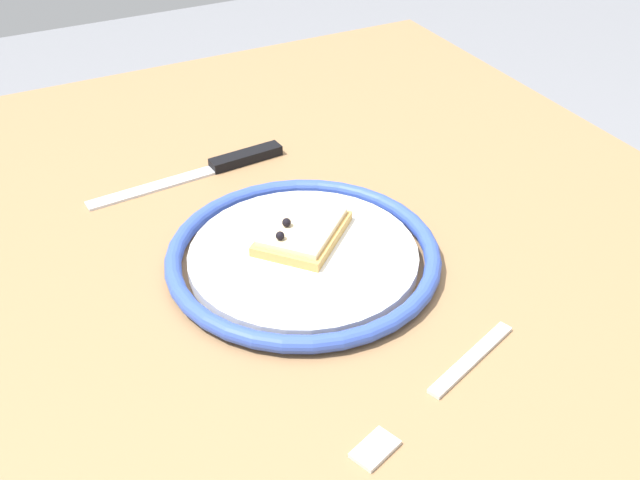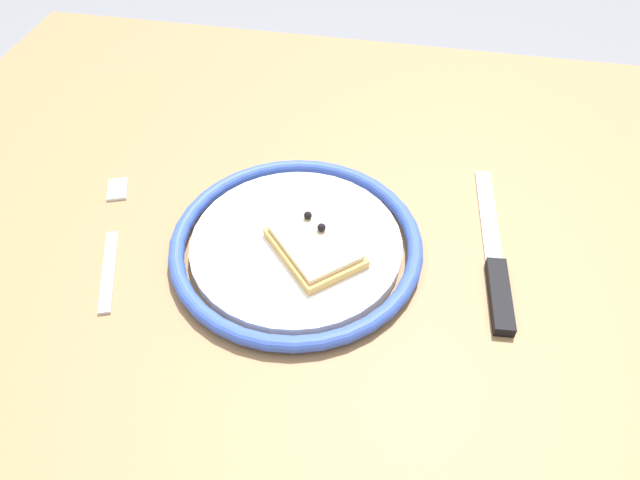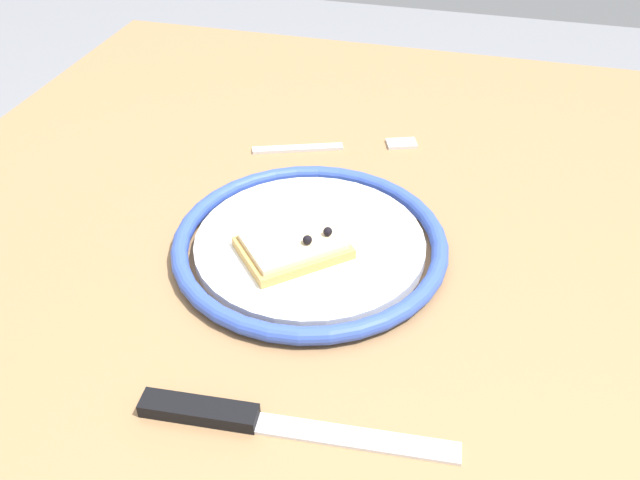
{
  "view_description": "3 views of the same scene",
  "coord_description": "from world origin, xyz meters",
  "px_view_note": "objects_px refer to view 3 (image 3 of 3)",
  "views": [
    {
      "loc": [
        -0.54,
        0.26,
        1.23
      ],
      "look_at": [
        0.0,
        -0.02,
        0.8
      ],
      "focal_mm": 42.67,
      "sensor_mm": 36.0,
      "label": 1
    },
    {
      "loc": [
        0.1,
        -0.4,
        1.24
      ],
      "look_at": [
        0.03,
        0.0,
        0.79
      ],
      "focal_mm": 32.36,
      "sensor_mm": 36.0,
      "label": 2
    },
    {
      "loc": [
        0.5,
        0.14,
        1.2
      ],
      "look_at": [
        0.0,
        0.01,
        0.79
      ],
      "focal_mm": 37.86,
      "sensor_mm": 36.0,
      "label": 3
    }
  ],
  "objects_px": {
    "dining_table": "(311,313)",
    "knife": "(241,418)",
    "pizza_slice_near": "(293,245)",
    "plate": "(307,245)",
    "fork": "(337,147)"
  },
  "relations": [
    {
      "from": "dining_table",
      "to": "knife",
      "type": "xyz_separation_m",
      "value": [
        0.21,
        0.01,
        0.09
      ]
    },
    {
      "from": "dining_table",
      "to": "pizza_slice_near",
      "type": "height_order",
      "value": "pizza_slice_near"
    },
    {
      "from": "pizza_slice_near",
      "to": "knife",
      "type": "height_order",
      "value": "pizza_slice_near"
    },
    {
      "from": "pizza_slice_near",
      "to": "plate",
      "type": "bearing_deg",
      "value": 158.8
    },
    {
      "from": "dining_table",
      "to": "fork",
      "type": "xyz_separation_m",
      "value": [
        -0.2,
        -0.02,
        0.09
      ]
    },
    {
      "from": "dining_table",
      "to": "knife",
      "type": "distance_m",
      "value": 0.23
    },
    {
      "from": "dining_table",
      "to": "knife",
      "type": "bearing_deg",
      "value": 1.42
    },
    {
      "from": "pizza_slice_near",
      "to": "fork",
      "type": "height_order",
      "value": "pizza_slice_near"
    },
    {
      "from": "knife",
      "to": "fork",
      "type": "height_order",
      "value": "knife"
    },
    {
      "from": "dining_table",
      "to": "plate",
      "type": "height_order",
      "value": "plate"
    },
    {
      "from": "plate",
      "to": "pizza_slice_near",
      "type": "height_order",
      "value": "pizza_slice_near"
    },
    {
      "from": "plate",
      "to": "pizza_slice_near",
      "type": "xyz_separation_m",
      "value": [
        0.02,
        -0.01,
        0.01
      ]
    },
    {
      "from": "dining_table",
      "to": "pizza_slice_near",
      "type": "bearing_deg",
      "value": -23.71
    },
    {
      "from": "pizza_slice_near",
      "to": "fork",
      "type": "distance_m",
      "value": 0.23
    },
    {
      "from": "dining_table",
      "to": "knife",
      "type": "relative_size",
      "value": 4.47
    }
  ]
}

